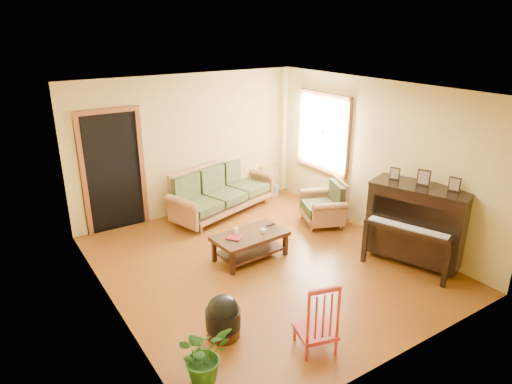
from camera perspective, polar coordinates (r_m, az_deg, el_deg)
floor at (r=7.03m, az=1.10°, el=-8.86°), size 5.00×5.00×0.00m
doorway at (r=8.17m, az=-17.37°, el=2.29°), size 1.08×0.16×2.05m
window at (r=8.74m, az=8.44°, el=7.41°), size 0.12×1.36×1.46m
sofa at (r=8.63m, az=-4.14°, el=0.23°), size 2.33×1.50×0.93m
coffee_table at (r=7.08m, az=-0.73°, el=-6.77°), size 1.17×0.69×0.41m
armchair at (r=8.26m, az=8.30°, el=-1.31°), size 1.02×1.05×0.81m
piano at (r=7.22m, az=19.42°, el=-3.88°), size 1.24×1.58×1.22m
footstool at (r=5.50m, az=-4.12°, el=-15.81°), size 0.50×0.50×0.39m
red_chair at (r=5.22m, az=7.55°, el=-14.96°), size 0.51×0.54×0.87m
leaning_frame at (r=9.68m, az=1.93°, el=1.65°), size 0.49×0.13×0.64m
ceramic_crock at (r=9.61m, az=2.32°, el=0.22°), size 0.20×0.20×0.24m
potted_plant at (r=4.91m, az=-6.58°, el=-19.53°), size 0.64×0.59×0.60m
book at (r=6.79m, az=-3.01°, el=-6.02°), size 0.26×0.27×0.02m
candle at (r=6.93m, az=-2.45°, el=-4.97°), size 0.08×0.08×0.12m
glass_jar at (r=7.03m, az=0.92°, el=-4.84°), size 0.11×0.11×0.05m
remote at (r=7.28m, az=1.80°, el=-4.10°), size 0.16×0.05×0.02m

